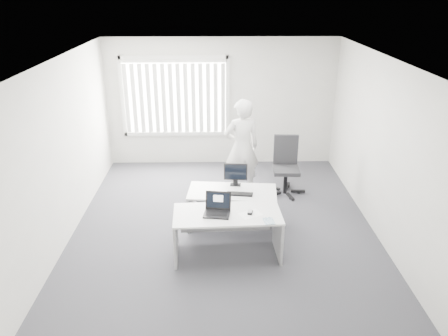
{
  "coord_description": "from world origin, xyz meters",
  "views": [
    {
      "loc": [
        -0.12,
        -6.36,
        3.81
      ],
      "look_at": [
        0.01,
        0.15,
        1.05
      ],
      "focal_mm": 35.0,
      "sensor_mm": 36.0,
      "label": 1
    }
  ],
  "objects_px": {
    "office_chair": "(285,176)",
    "monitor": "(236,174)",
    "laptop": "(217,206)",
    "desk_near": "(227,225)",
    "desk_far": "(232,201)",
    "person": "(242,148)"
  },
  "relations": [
    {
      "from": "laptop",
      "to": "person",
      "type": "bearing_deg",
      "value": 85.64
    },
    {
      "from": "desk_near",
      "to": "person",
      "type": "height_order",
      "value": "person"
    },
    {
      "from": "monitor",
      "to": "desk_near",
      "type": "bearing_deg",
      "value": -92.51
    },
    {
      "from": "monitor",
      "to": "office_chair",
      "type": "bearing_deg",
      "value": 52.37
    },
    {
      "from": "laptop",
      "to": "monitor",
      "type": "bearing_deg",
      "value": 82.26
    },
    {
      "from": "desk_near",
      "to": "monitor",
      "type": "bearing_deg",
      "value": 78.68
    },
    {
      "from": "desk_near",
      "to": "person",
      "type": "distance_m",
      "value": 2.22
    },
    {
      "from": "office_chair",
      "to": "laptop",
      "type": "bearing_deg",
      "value": -119.07
    },
    {
      "from": "desk_far",
      "to": "office_chair",
      "type": "bearing_deg",
      "value": 55.14
    },
    {
      "from": "person",
      "to": "monitor",
      "type": "bearing_deg",
      "value": 67.11
    },
    {
      "from": "office_chair",
      "to": "desk_near",
      "type": "bearing_deg",
      "value": -116.6
    },
    {
      "from": "desk_far",
      "to": "office_chair",
      "type": "xyz_separation_m",
      "value": [
        1.09,
        1.3,
        -0.12
      ]
    },
    {
      "from": "person",
      "to": "monitor",
      "type": "height_order",
      "value": "person"
    },
    {
      "from": "desk_far",
      "to": "person",
      "type": "height_order",
      "value": "person"
    },
    {
      "from": "desk_near",
      "to": "monitor",
      "type": "relative_size",
      "value": 4.09
    },
    {
      "from": "office_chair",
      "to": "desk_far",
      "type": "bearing_deg",
      "value": -127.63
    },
    {
      "from": "desk_far",
      "to": "laptop",
      "type": "xyz_separation_m",
      "value": [
        -0.26,
        -0.91,
        0.39
      ]
    },
    {
      "from": "desk_far",
      "to": "monitor",
      "type": "relative_size",
      "value": 3.83
    },
    {
      "from": "person",
      "to": "monitor",
      "type": "relative_size",
      "value": 4.8
    },
    {
      "from": "office_chair",
      "to": "monitor",
      "type": "xyz_separation_m",
      "value": [
        -1.03,
        -1.07,
        0.5
      ]
    },
    {
      "from": "monitor",
      "to": "laptop",
      "type": "bearing_deg",
      "value": -99.55
    },
    {
      "from": "desk_far",
      "to": "monitor",
      "type": "height_order",
      "value": "monitor"
    }
  ]
}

